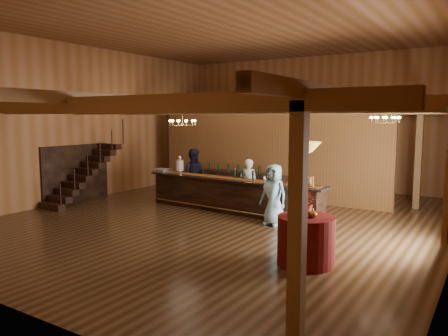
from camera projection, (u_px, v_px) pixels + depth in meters
The scene contains 27 objects.
floor at pixel (227, 218), 12.93m from camera, with size 14.00×14.00×0.00m, color #513823.
ceiling at pixel (228, 27), 12.28m from camera, with size 14.00×14.00×0.00m, color #8F5A3C.
wall_back at pixel (315, 122), 18.48m from camera, with size 12.00×0.10×5.50m, color #A1673E.
wall_left at pixel (87, 123), 15.79m from camera, with size 0.10×14.00×5.50m, color #A1673E.
beam_grid at pixel (236, 108), 12.97m from camera, with size 11.90×13.90×0.39m.
support_posts at pixel (218, 166), 12.32m from camera, with size 9.20×10.20×3.20m.
partition_wall at pixel (266, 156), 15.95m from camera, with size 9.00×0.18×3.10m, color brown.
staircase at pixel (82, 175), 15.08m from camera, with size 1.00×2.80×2.00m.
backroom_boxes at pixel (293, 178), 17.64m from camera, with size 4.10×0.60×1.10m.
tasting_bar at pixel (231, 195), 13.73m from camera, with size 6.41×1.30×1.07m.
beverage_dispenser at pixel (180, 165), 15.00m from camera, with size 0.26×0.26×0.60m.
glass_rack_tray at pixel (162, 170), 15.39m from camera, with size 0.50×0.50×0.10m, color gray.
raffle_drum at pixel (308, 181), 12.04m from camera, with size 0.34×0.24×0.30m.
bar_bottle_0 at pixel (235, 174), 13.72m from camera, with size 0.07×0.07×0.30m, color black.
bar_bottle_1 at pixel (243, 174), 13.54m from camera, with size 0.07×0.07×0.30m, color black.
bar_bottle_2 at pixel (253, 175), 13.31m from camera, with size 0.07×0.07×0.30m, color black.
backbar_shelf at pixel (244, 185), 16.03m from camera, with size 3.40×0.53×0.96m, color #3F2518.
round_table at pixel (306, 241), 8.82m from camera, with size 1.16×1.16×1.00m, color #5A1014.
chandelier_left at pixel (182, 123), 13.32m from camera, with size 0.80×0.80×0.55m.
chandelier_right at pixel (385, 120), 12.10m from camera, with size 0.80×0.80×0.44m.
pendant_lamp at pixel (308, 147), 8.59m from camera, with size 0.52×0.52×0.90m.
bartender at pixel (249, 184), 14.09m from camera, with size 0.60×0.39×1.65m, color white.
staff_second at pixel (193, 175), 15.36m from camera, with size 0.91×0.71×1.88m, color black.
guest at pixel (274, 195), 12.02m from camera, with size 0.83×0.54×1.70m, color #93D7EE.
floor_plant at pixel (314, 182), 15.31m from camera, with size 0.76×0.61×1.38m, color #306B21.
table_flowers at pixel (306, 203), 8.79m from camera, with size 0.48×0.42×0.54m, color #B3261E.
table_vase at pixel (313, 210), 8.64m from camera, with size 0.15×0.15×0.29m, color #B08642.
Camera 1 is at (6.68, -10.76, 3.00)m, focal length 35.00 mm.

